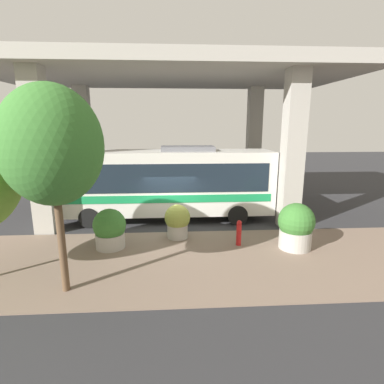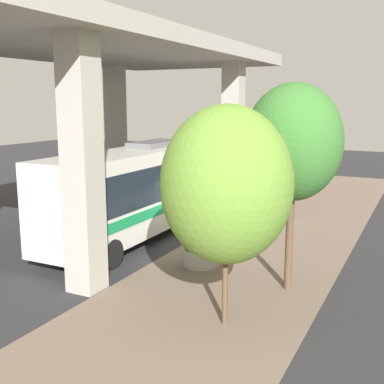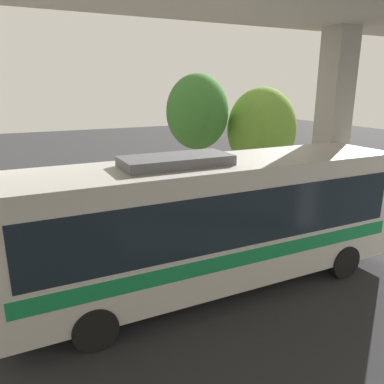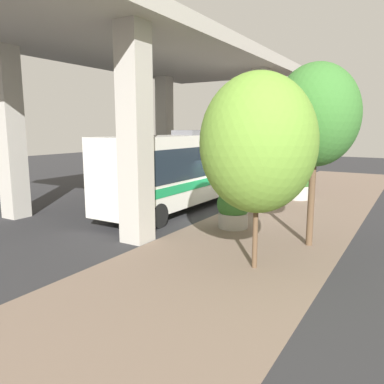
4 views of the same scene
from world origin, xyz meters
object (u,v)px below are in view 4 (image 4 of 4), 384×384
object	(u,v)px
planter_back	(298,183)
street_tree_far	(316,116)
planter_front	(240,196)
bus	(185,166)
planter_middle	(233,208)
fire_hydrant	(278,195)
street_tree_near	(258,143)

from	to	relation	value
planter_back	street_tree_far	distance (m)	9.27
planter_front	bus	bearing A→B (deg)	9.72
planter_middle	street_tree_far	world-z (taller)	street_tree_far
planter_front	planter_back	distance (m)	4.96
planter_front	planter_middle	size ratio (longest dim) A/B	0.92
fire_hydrant	street_tree_far	bearing A→B (deg)	117.58
fire_hydrant	street_tree_near	world-z (taller)	street_tree_near
bus	fire_hydrant	bearing A→B (deg)	-141.60
planter_front	street_tree_near	size ratio (longest dim) A/B	0.28
fire_hydrant	street_tree_far	xyz separation A→B (m)	(-3.12, 5.97, 3.81)
street_tree_far	planter_front	bearing A→B (deg)	-39.86
street_tree_far	planter_middle	bearing A→B (deg)	-12.34
street_tree_near	bus	bearing A→B (deg)	-44.04
bus	planter_middle	bearing A→B (deg)	148.66
planter_front	street_tree_far	xyz separation A→B (m)	(-4.13, 3.45, 3.57)
planter_middle	street_tree_near	bearing A→B (deg)	123.23
planter_back	planter_front	bearing A→B (deg)	73.12
planter_front	street_tree_far	distance (m)	6.45
fire_hydrant	planter_back	bearing A→B (deg)	-101.11
fire_hydrant	planter_front	xyz separation A→B (m)	(1.00, 2.53, 0.23)
planter_front	street_tree_far	world-z (taller)	street_tree_far
planter_back	street_tree_near	distance (m)	11.59
fire_hydrant	street_tree_far	world-z (taller)	street_tree_far
planter_middle	street_tree_far	distance (m)	4.83
fire_hydrant	planter_middle	distance (m)	5.28
bus	planter_back	size ratio (longest dim) A/B	5.72
planter_middle	planter_back	world-z (taller)	planter_back
planter_middle	fire_hydrant	bearing A→B (deg)	-90.73
bus	planter_middle	world-z (taller)	bus
street_tree_far	planter_back	bearing A→B (deg)	-71.84
planter_middle	street_tree_far	size ratio (longest dim) A/B	0.27
bus	street_tree_near	xyz separation A→B (m)	(-6.11, 5.91, 1.47)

